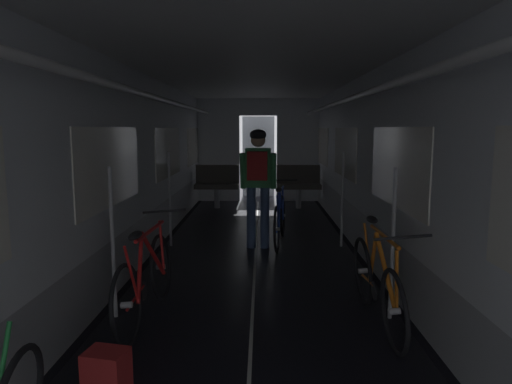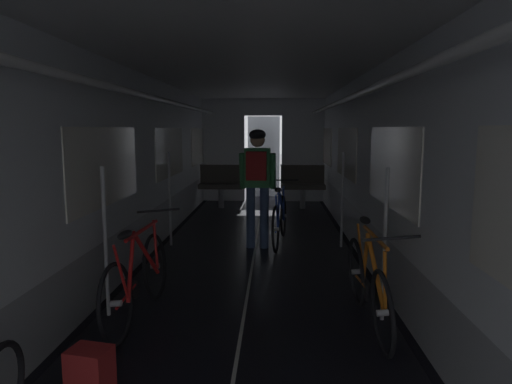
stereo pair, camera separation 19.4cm
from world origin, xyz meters
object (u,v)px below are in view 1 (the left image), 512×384
at_px(bicycle_orange, 377,283).
at_px(bicycle_red, 146,279).
at_px(bench_seat_far_right, 298,182).
at_px(person_cyclist_aisle, 258,175).
at_px(bicycle_blue_in_aisle, 280,219).
at_px(backpack_on_floor, 107,376).
at_px(bench_seat_far_left, 217,182).

height_order(bicycle_orange, bicycle_red, bicycle_red).
height_order(bench_seat_far_right, bicycle_red, bench_seat_far_right).
xyz_separation_m(bench_seat_far_right, bicycle_orange, (0.21, -6.11, -0.18)).
height_order(bicycle_orange, person_cyclist_aisle, person_cyclist_aisle).
xyz_separation_m(bicycle_blue_in_aisle, backpack_on_floor, (-1.26, -4.08, -0.21)).
distance_m(bench_seat_far_left, backpack_on_floor, 7.31).
height_order(bench_seat_far_right, bicycle_blue_in_aisle, bench_seat_far_right).
bearing_deg(bicycle_red, bench_seat_far_left, 89.40).
bearing_deg(bench_seat_far_left, bicycle_orange, -71.80).
bearing_deg(bench_seat_far_right, bicycle_red, -107.19).
distance_m(person_cyclist_aisle, backpack_on_floor, 4.03).
bearing_deg(person_cyclist_aisle, bench_seat_far_left, 105.03).
distance_m(bench_seat_far_right, person_cyclist_aisle, 3.62).
distance_m(bicycle_orange, bicycle_blue_in_aisle, 2.99).
relative_size(bicycle_red, bicycle_blue_in_aisle, 1.01).
bearing_deg(backpack_on_floor, bicycle_blue_in_aisle, 72.81).
relative_size(bicycle_orange, bicycle_red, 1.00).
relative_size(bench_seat_far_right, bicycle_red, 0.58).
height_order(bicycle_red, backpack_on_floor, bicycle_red).
height_order(bench_seat_far_left, bicycle_red, bench_seat_far_left).
xyz_separation_m(bench_seat_far_left, bicycle_red, (-0.06, -6.02, -0.19)).
relative_size(bench_seat_far_left, person_cyclist_aisle, 0.57).
bearing_deg(bench_seat_far_left, person_cyclist_aisle, -74.97).
xyz_separation_m(bicycle_red, person_cyclist_aisle, (1.00, 2.54, 0.69)).
relative_size(bench_seat_far_left, backpack_on_floor, 2.89).
bearing_deg(bench_seat_far_right, bench_seat_far_left, 180.00).
bearing_deg(person_cyclist_aisle, bicycle_orange, -67.77).
relative_size(bench_seat_far_left, bench_seat_far_right, 1.00).
bearing_deg(bicycle_red, bicycle_blue_in_aisle, 64.66).
bearing_deg(bench_seat_far_right, bicycle_blue_in_aisle, -99.44).
distance_m(bicycle_red, person_cyclist_aisle, 2.82).
distance_m(bench_seat_far_right, bicycle_blue_in_aisle, 3.27).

